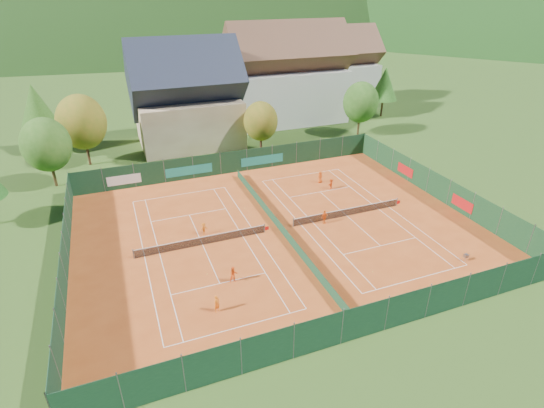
{
  "coord_description": "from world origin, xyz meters",
  "views": [
    {
      "loc": [
        -14.25,
        -34.68,
        22.53
      ],
      "look_at": [
        0.0,
        2.0,
        2.0
      ],
      "focal_mm": 28.0,
      "sensor_mm": 36.0,
      "label": 1
    }
  ],
  "objects": [
    {
      "name": "player_left_mid",
      "position": [
        -6.81,
        -6.62,
        0.77
      ],
      "size": [
        0.8,
        0.65,
        1.54
      ],
      "primitive_type": "imported",
      "rotation": [
        0.0,
        0.0,
        0.09
      ],
      "color": "#F75815",
      "rests_on": "ground"
    },
    {
      "name": "tree_east_back",
      "position": [
        26.0,
        40.0,
        6.74
      ],
      "size": [
        7.15,
        7.15,
        10.86
      ],
      "color": "#412717",
      "rests_on": "ground"
    },
    {
      "name": "court_markings_right",
      "position": [
        8.0,
        0.0,
        0.01
      ],
      "size": [
        11.03,
        23.83,
        0.0
      ],
      "color": "white",
      "rests_on": "ground"
    },
    {
      "name": "loose_ball_2",
      "position": [
        2.6,
        4.92,
        0.03
      ],
      "size": [
        0.07,
        0.07,
        0.07
      ],
      "primitive_type": "sphere",
      "color": "#CCD833",
      "rests_on": "ground"
    },
    {
      "name": "court_divider",
      "position": [
        0.0,
        0.0,
        0.5
      ],
      "size": [
        0.03,
        28.8,
        1.0
      ],
      "color": "#153B23",
      "rests_on": "ground"
    },
    {
      "name": "fence_west",
      "position": [
        -20.0,
        0.0,
        1.5
      ],
      "size": [
        0.04,
        32.0,
        3.0
      ],
      "color": "#133621",
      "rests_on": "ground"
    },
    {
      "name": "tree_west_front",
      "position": [
        -22.0,
        20.0,
        5.39
      ],
      "size": [
        5.72,
        5.72,
        8.69
      ],
      "color": "#473119",
      "rests_on": "ground"
    },
    {
      "name": "fence_north",
      "position": [
        -0.46,
        15.99,
        1.47
      ],
      "size": [
        40.0,
        0.1,
        3.0
      ],
      "color": "#13341E",
      "rests_on": "ground"
    },
    {
      "name": "clay_pad",
      "position": [
        0.0,
        0.0,
        0.01
      ],
      "size": [
        40.0,
        32.0,
        0.01
      ],
      "primitive_type": "cube",
      "color": "#B0471A",
      "rests_on": "ground"
    },
    {
      "name": "fence_east",
      "position": [
        20.0,
        0.05,
        1.48
      ],
      "size": [
        0.09,
        32.0,
        3.0
      ],
      "color": "#13361B",
      "rests_on": "ground"
    },
    {
      "name": "loose_ball_0",
      "position": [
        -8.7,
        -4.74,
        0.03
      ],
      "size": [
        0.07,
        0.07,
        0.07
      ],
      "primitive_type": "sphere",
      "color": "#CCD833",
      "rests_on": "ground"
    },
    {
      "name": "court_markings_left",
      "position": [
        -8.0,
        0.0,
        0.01
      ],
      "size": [
        11.03,
        23.83,
        0.0
      ],
      "color": "white",
      "rests_on": "ground"
    },
    {
      "name": "player_left_near",
      "position": [
        -9.05,
        -9.64,
        0.76
      ],
      "size": [
        0.66,
        0.59,
        1.51
      ],
      "primitive_type": "imported",
      "rotation": [
        0.0,
        0.0,
        0.52
      ],
      "color": "orange",
      "rests_on": "ground"
    },
    {
      "name": "ground",
      "position": [
        0.0,
        0.0,
        -0.02
      ],
      "size": [
        600.0,
        600.0,
        0.0
      ],
      "primitive_type": "plane",
      "color": "#2A4917",
      "rests_on": "ground"
    },
    {
      "name": "tree_east_mid",
      "position": [
        34.0,
        32.0,
        6.06
      ],
      "size": [
        5.04,
        5.04,
        9.0
      ],
      "color": "#49301A",
      "rests_on": "ground"
    },
    {
      "name": "loose_ball_1",
      "position": [
        4.96,
        -9.7,
        0.03
      ],
      "size": [
        0.07,
        0.07,
        0.07
      ],
      "primitive_type": "sphere",
      "color": "#CCD833",
      "rests_on": "ground"
    },
    {
      "name": "tree_west_back",
      "position": [
        -24.0,
        34.0,
        6.74
      ],
      "size": [
        5.6,
        5.6,
        10.0
      ],
      "color": "#452F18",
      "rests_on": "ground"
    },
    {
      "name": "tree_center",
      "position": [
        6.0,
        22.0,
        4.72
      ],
      "size": [
        5.01,
        5.01,
        7.6
      ],
      "color": "#4D2C1B",
      "rests_on": "ground"
    },
    {
      "name": "fence_south",
      "position": [
        0.0,
        -16.0,
        1.5
      ],
      "size": [
        40.0,
        0.04,
        3.0
      ],
      "color": "#143722",
      "rests_on": "ground"
    },
    {
      "name": "loose_ball_3",
      "position": [
        -1.87,
        5.68,
        0.03
      ],
      "size": [
        0.07,
        0.07,
        0.07
      ],
      "primitive_type": "sphere",
      "color": "#CCD833",
      "rests_on": "ground"
    },
    {
      "name": "player_left_far",
      "position": [
        -7.4,
        1.93,
        0.65
      ],
      "size": [
        0.91,
        0.63,
        1.29
      ],
      "primitive_type": "imported",
      "rotation": [
        0.0,
        0.0,
        3.34
      ],
      "color": "#D76113",
      "rests_on": "ground"
    },
    {
      "name": "tree_west_mid",
      "position": [
        -18.0,
        26.0,
        6.07
      ],
      "size": [
        6.44,
        6.44,
        9.78
      ],
      "color": "#492C1A",
      "rests_on": "ground"
    },
    {
      "name": "ball_hopper",
      "position": [
        13.78,
        -11.3,
        0.56
      ],
      "size": [
        0.34,
        0.34,
        0.8
      ],
      "color": "slate",
      "rests_on": "ground"
    },
    {
      "name": "tennis_net_left",
      "position": [
        -7.85,
        0.0,
        0.51
      ],
      "size": [
        13.3,
        0.1,
        1.02
      ],
      "color": "#59595B",
      "rests_on": "ground"
    },
    {
      "name": "player_right_far_b",
      "position": [
        9.62,
        6.75,
        0.66
      ],
      "size": [
        1.19,
        1.08,
        1.32
      ],
      "primitive_type": "imported",
      "rotation": [
        0.0,
        0.0,
        3.83
      ],
      "color": "#EB5414",
      "rests_on": "ground"
    },
    {
      "name": "chalet",
      "position": [
        -3.0,
        30.0,
        6.62
      ],
      "size": [
        16.2,
        12.0,
        16.0
      ],
      "color": "beige",
      "rests_on": "ground"
    },
    {
      "name": "hotel_block_b",
      "position": [
        30.0,
        44.0,
        6.62
      ],
      "size": [
        17.28,
        10.0,
        15.5
      ],
      "color": "silver",
      "rests_on": "ground"
    },
    {
      "name": "tree_east_front",
      "position": [
        24.0,
        24.0,
        5.39
      ],
      "size": [
        5.72,
        5.72,
        8.69
      ],
      "color": "#402E17",
      "rests_on": "ground"
    },
    {
      "name": "hotel_block_a",
      "position": [
        16.0,
        36.0,
        7.38
      ],
      "size": [
        21.6,
        11.0,
        17.25
      ],
      "color": "silver",
      "rests_on": "ground"
    },
    {
      "name": "player_right_near",
      "position": [
        4.92,
        -0.54,
        0.78
      ],
      "size": [
        0.99,
        0.64,
        1.56
      ],
      "primitive_type": "imported",
      "rotation": [
        0.0,
        0.0,
        0.3
      ],
      "color": "orange",
      "rests_on": "ground"
    },
    {
      "name": "tennis_net_right",
      "position": [
        8.15,
        0.0,
        0.51
      ],
      "size": [
        13.3,
        0.1,
        1.02
      ],
      "color": "#59595B",
      "rests_on": "ground"
    },
    {
      "name": "mountain_backdrop",
      "position": [
        28.54,
        233.48,
        -39.64
      ],
      "size": [
        820.0,
        530.0,
        242.0
      ],
      "color": "black",
      "rests_on": "ground"
    },
    {
      "name": "player_right_far_a",
      "position": [
        9.22,
        8.89,
        0.76
      ],
      "size": [
        0.84,
        0.66,
        1.52
      ],
      "primitive_type": "imported",
      "rotation": [
        0.0,
        0.0,
        3.41
      ],
      "color": "#D65013",
      "rests_on": "ground"
    }
  ]
}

